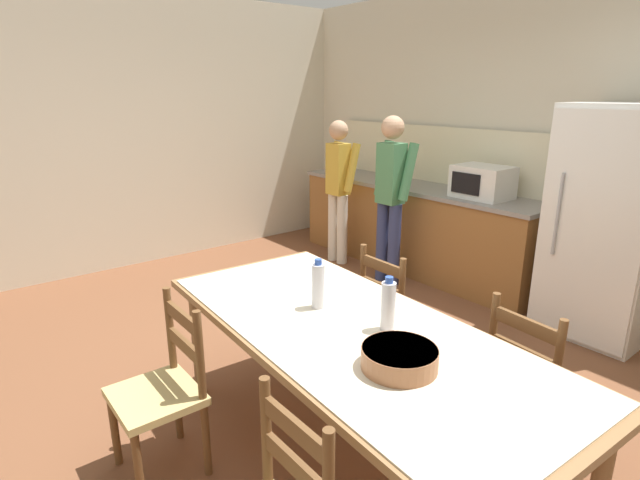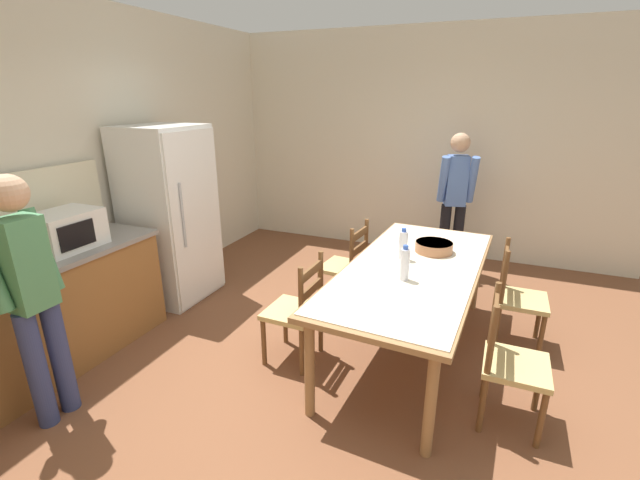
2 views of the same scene
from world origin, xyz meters
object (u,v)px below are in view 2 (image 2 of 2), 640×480
bottle_near_centre (405,264)px  chair_side_near_left (510,363)px  serving_bowl (434,246)px  dining_table (413,274)px  bottle_off_centre (403,245)px  person_at_counter (30,291)px  chair_side_far_right (346,267)px  person_by_table (455,196)px  chair_side_far_left (297,311)px  refrigerator (170,215)px  microwave (65,230)px  chair_side_near_right (517,298)px

bottle_near_centre → chair_side_near_left: (-0.28, -0.78, -0.46)m
serving_bowl → dining_table: bearing=166.1°
bottle_off_centre → person_at_counter: (-1.81, 1.93, 0.03)m
dining_table → chair_side_far_right: (0.56, 0.76, -0.27)m
bottle_off_centre → person_by_table: bearing=-6.6°
chair_side_far_left → refrigerator: bearing=-107.4°
serving_bowl → chair_side_far_right: bearing=79.2°
microwave → person_by_table: 4.02m
person_by_table → microwave: bearing=-57.4°
bottle_off_centre → chair_side_far_left: bearing=130.1°
microwave → chair_side_near_left: (0.46, -3.32, -0.63)m
refrigerator → bottle_near_centre: refrigerator is taller
person_by_table → chair_side_far_left: bearing=-36.3°
chair_side_far_right → person_at_counter: bearing=-24.4°
chair_side_near_right → person_by_table: person_by_table is taller
chair_side_far_left → chair_side_near_left: bearing=88.1°
bottle_off_centre → bottle_near_centre: bearing=-166.2°
person_at_counter → chair_side_near_right: bearing=-143.0°
microwave → person_by_table: (3.01, -2.66, -0.13)m
dining_table → bottle_near_centre: size_ratio=8.71×
chair_side_near_left → chair_side_near_right: 1.03m
microwave → chair_side_far_left: (0.55, -1.75, -0.63)m
serving_bowl → microwave: bearing=118.0°
microwave → bottle_off_centre: size_ratio=1.85×
bottle_off_centre → chair_side_near_right: bearing=-69.7°
serving_bowl → chair_side_far_left: (-0.87, 0.92, -0.39)m
refrigerator → bottle_off_centre: 2.43m
bottle_off_centre → chair_side_far_left: (-0.59, 0.70, -0.46)m
dining_table → microwave: bearing=111.7°
dining_table → chair_side_far_right: 0.98m
serving_bowl → chair_side_near_left: (-0.96, -0.66, -0.39)m
bottle_off_centre → person_at_counter: bearing=133.2°
microwave → bottle_off_centre: (1.14, -2.45, -0.16)m
bottle_near_centre → chair_side_far_right: 1.22m
chair_side_far_right → person_at_counter: (-2.25, 1.29, 0.49)m
refrigerator → person_at_counter: refrigerator is taller
refrigerator → dining_table: size_ratio=0.77×
dining_table → serving_bowl: serving_bowl is taller
dining_table → serving_bowl: size_ratio=7.35×
person_at_counter → dining_table: bearing=-140.4°
person_at_counter → person_by_table: (3.68, -2.14, 0.00)m
refrigerator → dining_table: (-0.13, -2.55, -0.19)m
bottle_near_centre → chair_side_far_left: bottle_near_centre is taller
refrigerator → person_by_table: bearing=-54.8°
chair_side_near_left → refrigerator: bearing=78.9°
serving_bowl → chair_side_near_right: size_ratio=0.35×
bottle_near_centre → person_at_counter: size_ratio=0.16×
chair_side_far_right → refrigerator: bearing=-70.9°
chair_side_near_left → chair_side_far_left: size_ratio=1.00×
chair_side_far_right → chair_side_far_left: 1.03m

